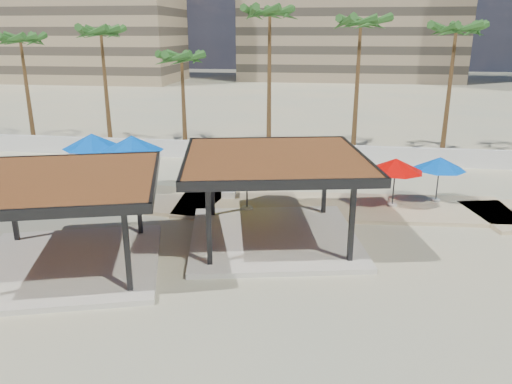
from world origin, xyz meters
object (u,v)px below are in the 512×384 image
pavilion_central (274,190)px  lounger_a (229,189)px  umbrella_a (92,141)px  pavilion_west (62,214)px  umbrella_c (396,165)px

pavilion_central → lounger_a: size_ratio=4.00×
umbrella_a → lounger_a: umbrella_a is taller
pavilion_west → umbrella_a: pavilion_west is taller
pavilion_central → lounger_a: (-2.95, 5.35, -1.78)m
umbrella_a → lounger_a: (7.62, -0.47, -2.25)m
pavilion_central → lounger_a: 6.36m
umbrella_a → umbrella_c: umbrella_a is taller
umbrella_c → lounger_a: size_ratio=1.53×
umbrella_c → lounger_a: (-8.21, 0.85, -1.85)m
pavilion_west → umbrella_a: size_ratio=2.08×
pavilion_west → umbrella_c: pavilion_west is taller
pavilion_west → lounger_a: bearing=47.8°
umbrella_c → lounger_a: 8.46m
pavilion_central → pavilion_west: pavilion_central is taller
pavilion_central → pavilion_west: size_ratio=0.99×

